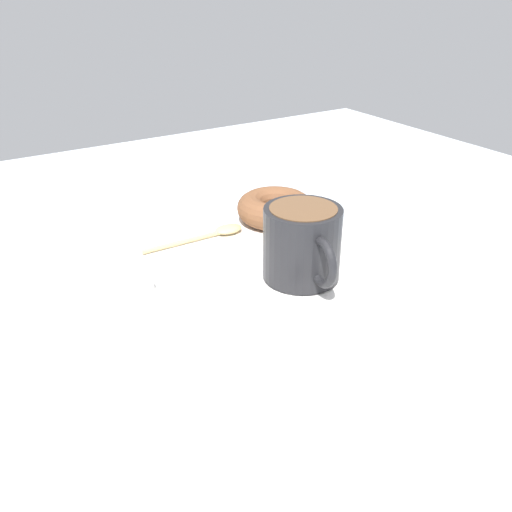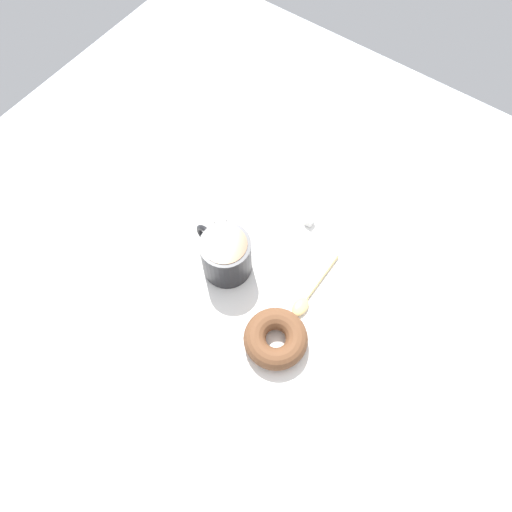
{
  "view_description": "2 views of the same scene",
  "coord_description": "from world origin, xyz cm",
  "px_view_note": "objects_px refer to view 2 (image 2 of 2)",
  "views": [
    {
      "loc": [
        32.25,
        45.51,
        30.53
      ],
      "look_at": [
        2.69,
        -1.33,
        2.3
      ],
      "focal_mm": 40.0,
      "sensor_mm": 36.0,
      "label": 1
    },
    {
      "loc": [
        -28.57,
        -23.84,
        76.68
      ],
      "look_at": [
        2.69,
        -1.33,
        2.3
      ],
      "focal_mm": 35.0,
      "sensor_mm": 36.0,
      "label": 2
    }
  ],
  "objects_px": {
    "donut": "(276,339)",
    "sugar_cube": "(221,222)",
    "coffee_cup": "(225,255)",
    "sugar_cube_extra": "(309,221)",
    "spoon": "(307,297)"
  },
  "relations": [
    {
      "from": "sugar_cube_extra",
      "to": "donut",
      "type": "bearing_deg",
      "value": -160.44
    },
    {
      "from": "donut",
      "to": "sugar_cube",
      "type": "xyz_separation_m",
      "value": [
        0.12,
        0.2,
        -0.01
      ]
    },
    {
      "from": "coffee_cup",
      "to": "spoon",
      "type": "relative_size",
      "value": 0.87
    },
    {
      "from": "donut",
      "to": "sugar_cube_extra",
      "type": "xyz_separation_m",
      "value": [
        0.22,
        0.08,
        -0.01
      ]
    },
    {
      "from": "sugar_cube",
      "to": "sugar_cube_extra",
      "type": "height_order",
      "value": "sugar_cube"
    },
    {
      "from": "spoon",
      "to": "sugar_cube",
      "type": "distance_m",
      "value": 0.2
    },
    {
      "from": "spoon",
      "to": "sugar_cube_extra",
      "type": "relative_size",
      "value": 9.32
    },
    {
      "from": "sugar_cube",
      "to": "sugar_cube_extra",
      "type": "distance_m",
      "value": 0.16
    },
    {
      "from": "donut",
      "to": "sugar_cube",
      "type": "relative_size",
      "value": 5.49
    },
    {
      "from": "spoon",
      "to": "sugar_cube",
      "type": "height_order",
      "value": "sugar_cube"
    },
    {
      "from": "donut",
      "to": "spoon",
      "type": "xyz_separation_m",
      "value": [
        0.09,
        0.0,
        -0.01
      ]
    },
    {
      "from": "donut",
      "to": "sugar_cube_extra",
      "type": "distance_m",
      "value": 0.23
    },
    {
      "from": "spoon",
      "to": "sugar_cube",
      "type": "bearing_deg",
      "value": 81.78
    },
    {
      "from": "coffee_cup",
      "to": "sugar_cube_extra",
      "type": "bearing_deg",
      "value": -23.64
    },
    {
      "from": "donut",
      "to": "sugar_cube_extra",
      "type": "height_order",
      "value": "donut"
    }
  ]
}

